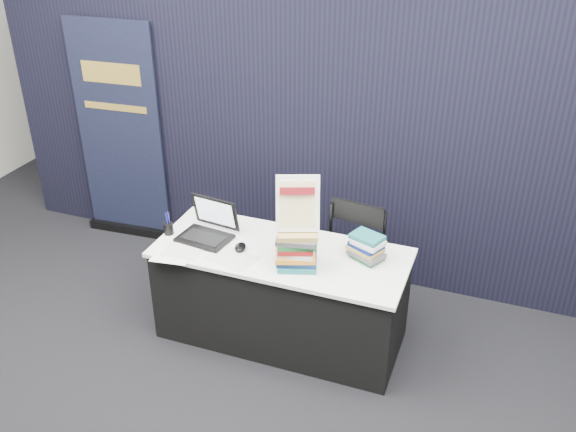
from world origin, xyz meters
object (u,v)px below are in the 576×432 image
at_px(laptop, 207,228).
at_px(book_stack_tall, 296,249).
at_px(pullup_banner, 122,146).
at_px(display_table, 281,294).
at_px(stacking_chair, 350,263).
at_px(info_sign, 298,204).
at_px(book_stack_short, 366,247).

distance_m(laptop, book_stack_tall, 0.76).
distance_m(book_stack_tall, pullup_banner, 2.34).
relative_size(display_table, stacking_chair, 1.88).
bearing_deg(pullup_banner, laptop, -38.77).
relative_size(display_table, info_sign, 4.63).
distance_m(book_stack_tall, info_sign, 0.32).
bearing_deg(book_stack_short, book_stack_tall, -148.95).
relative_size(laptop, stacking_chair, 0.42).
bearing_deg(book_stack_tall, pullup_banner, 152.36).
relative_size(display_table, book_stack_short, 6.79).
bearing_deg(stacking_chair, pullup_banner, 173.31).
bearing_deg(pullup_banner, book_stack_tall, -31.23).
bearing_deg(info_sign, book_stack_short, 7.06).
height_order(laptop, book_stack_short, laptop).
xyz_separation_m(info_sign, stacking_chair, (0.26, 0.45, -0.67)).
relative_size(book_stack_short, pullup_banner, 0.13).
bearing_deg(display_table, stacking_chair, 39.09).
bearing_deg(stacking_chair, book_stack_short, -45.21).
height_order(display_table, book_stack_tall, book_stack_tall).
height_order(book_stack_short, info_sign, info_sign).
height_order(book_stack_short, pullup_banner, pullup_banner).
xyz_separation_m(book_stack_tall, stacking_chair, (0.26, 0.48, -0.35)).
height_order(laptop, book_stack_tall, laptop).
distance_m(pullup_banner, stacking_chair, 2.44).
relative_size(display_table, laptop, 4.51).
bearing_deg(display_table, book_stack_tall, -40.89).
bearing_deg(pullup_banner, display_table, -29.91).
bearing_deg(book_stack_short, info_sign, -152.08).
bearing_deg(info_sign, display_table, 125.04).
height_order(book_stack_tall, book_stack_short, book_stack_tall).
bearing_deg(laptop, info_sign, -2.07).
distance_m(book_stack_short, stacking_chair, 0.42).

